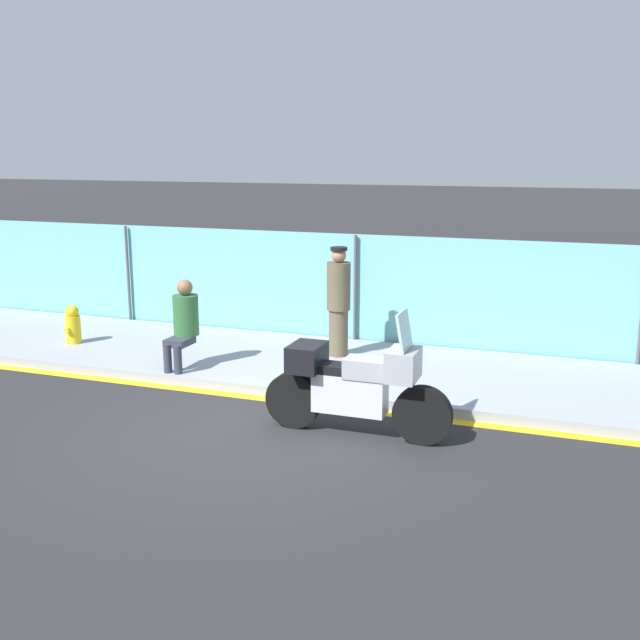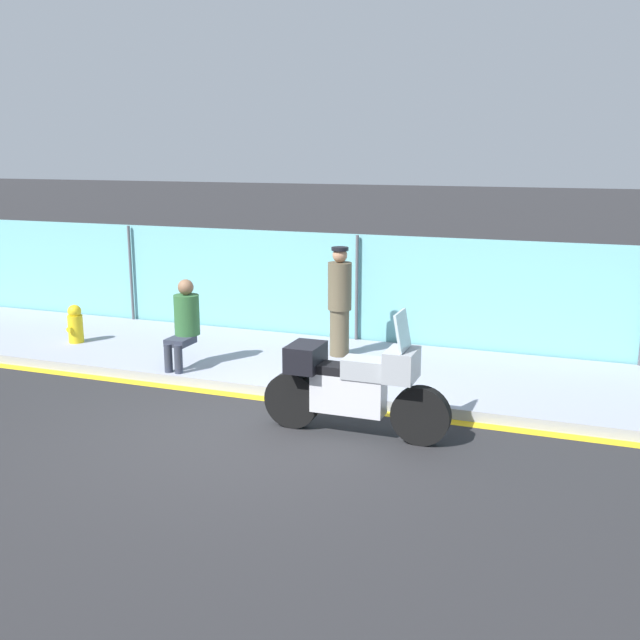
{
  "view_description": "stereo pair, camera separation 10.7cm",
  "coord_description": "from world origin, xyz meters",
  "px_view_note": "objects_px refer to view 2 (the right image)",
  "views": [
    {
      "loc": [
        3.49,
        -7.17,
        3.15
      ],
      "look_at": [
        0.27,
        1.74,
        0.99
      ],
      "focal_mm": 42.0,
      "sensor_mm": 36.0,
      "label": 1
    },
    {
      "loc": [
        3.59,
        -7.14,
        3.15
      ],
      "look_at": [
        0.27,
        1.74,
        0.99
      ],
      "focal_mm": 42.0,
      "sensor_mm": 36.0,
      "label": 2
    }
  ],
  "objects_px": {
    "motorcycle": "(353,385)",
    "fire_hydrant": "(75,324)",
    "person_seated_on_curb": "(185,319)",
    "officer_standing": "(340,301)"
  },
  "relations": [
    {
      "from": "motorcycle",
      "to": "officer_standing",
      "type": "distance_m",
      "value": 2.91
    },
    {
      "from": "fire_hydrant",
      "to": "person_seated_on_curb",
      "type": "bearing_deg",
      "value": -13.55
    },
    {
      "from": "officer_standing",
      "to": "person_seated_on_curb",
      "type": "relative_size",
      "value": 1.31
    },
    {
      "from": "person_seated_on_curb",
      "to": "fire_hydrant",
      "type": "xyz_separation_m",
      "value": [
        -2.35,
        0.57,
        -0.39
      ]
    },
    {
      "from": "officer_standing",
      "to": "person_seated_on_curb",
      "type": "height_order",
      "value": "officer_standing"
    },
    {
      "from": "fire_hydrant",
      "to": "officer_standing",
      "type": "bearing_deg",
      "value": 10.14
    },
    {
      "from": "motorcycle",
      "to": "person_seated_on_curb",
      "type": "distance_m",
      "value": 3.25
    },
    {
      "from": "motorcycle",
      "to": "officer_standing",
      "type": "bearing_deg",
      "value": 111.93
    },
    {
      "from": "motorcycle",
      "to": "fire_hydrant",
      "type": "height_order",
      "value": "motorcycle"
    },
    {
      "from": "officer_standing",
      "to": "fire_hydrant",
      "type": "relative_size",
      "value": 2.66
    }
  ]
}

